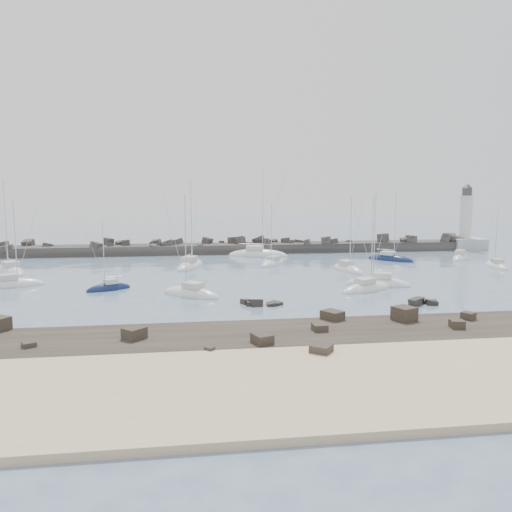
{
  "coord_description": "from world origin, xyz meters",
  "views": [
    {
      "loc": [
        -11.98,
        -61.57,
        12.53
      ],
      "look_at": [
        -1.87,
        12.0,
        2.69
      ],
      "focal_mm": 35.0,
      "sensor_mm": 36.0,
      "label": 1
    }
  ],
  "objects_px": {
    "sailboat_8": "(390,260)",
    "sailboat_10": "(496,267)",
    "lighthouse": "(465,234)",
    "sailboat_1": "(10,272)",
    "sailboat_4": "(258,255)",
    "sailboat_9": "(379,284)",
    "sailboat_7": "(367,289)",
    "sailboat_0": "(13,285)",
    "sailboat_6": "(347,270)",
    "sailboat_12": "(460,258)",
    "sailboat_2": "(109,289)",
    "sailboat_5": "(191,294)",
    "sailboat_13": "(273,264)",
    "sailboat_3": "(190,266)"
  },
  "relations": [
    {
      "from": "sailboat_8",
      "to": "sailboat_10",
      "type": "xyz_separation_m",
      "value": [
        13.79,
        -10.31,
        0.0
      ]
    },
    {
      "from": "lighthouse",
      "to": "sailboat_1",
      "type": "xyz_separation_m",
      "value": [
        -86.03,
        -19.86,
        -2.95
      ]
    },
    {
      "from": "sailboat_4",
      "to": "sailboat_9",
      "type": "bearing_deg",
      "value": -69.56
    },
    {
      "from": "sailboat_4",
      "to": "sailboat_10",
      "type": "distance_m",
      "value": 41.37
    },
    {
      "from": "sailboat_1",
      "to": "sailboat_7",
      "type": "distance_m",
      "value": 53.41
    },
    {
      "from": "sailboat_0",
      "to": "sailboat_4",
      "type": "distance_m",
      "value": 44.25
    },
    {
      "from": "sailboat_6",
      "to": "sailboat_12",
      "type": "distance_m",
      "value": 26.76
    },
    {
      "from": "sailboat_2",
      "to": "sailboat_7",
      "type": "height_order",
      "value": "sailboat_7"
    },
    {
      "from": "sailboat_5",
      "to": "sailboat_6",
      "type": "distance_m",
      "value": 28.74
    },
    {
      "from": "sailboat_5",
      "to": "sailboat_2",
      "type": "bearing_deg",
      "value": 154.47
    },
    {
      "from": "sailboat_9",
      "to": "sailboat_12",
      "type": "relative_size",
      "value": 1.1
    },
    {
      "from": "lighthouse",
      "to": "sailboat_13",
      "type": "xyz_separation_m",
      "value": [
        -44.84,
        -17.6,
        -2.96
      ]
    },
    {
      "from": "sailboat_5",
      "to": "sailboat_3",
      "type": "bearing_deg",
      "value": 89.76
    },
    {
      "from": "sailboat_1",
      "to": "sailboat_8",
      "type": "distance_m",
      "value": 63.24
    },
    {
      "from": "sailboat_5",
      "to": "sailboat_6",
      "type": "xyz_separation_m",
      "value": [
        24.39,
        15.2,
        -0.0
      ]
    },
    {
      "from": "sailboat_4",
      "to": "sailboat_7",
      "type": "relative_size",
      "value": 1.37
    },
    {
      "from": "sailboat_2",
      "to": "sailboat_4",
      "type": "height_order",
      "value": "sailboat_4"
    },
    {
      "from": "sailboat_12",
      "to": "sailboat_4",
      "type": "bearing_deg",
      "value": 165.77
    },
    {
      "from": "sailboat_8",
      "to": "sailboat_0",
      "type": "bearing_deg",
      "value": -164.17
    },
    {
      "from": "sailboat_9",
      "to": "sailboat_7",
      "type": "bearing_deg",
      "value": -132.71
    },
    {
      "from": "sailboat_4",
      "to": "sailboat_8",
      "type": "relative_size",
      "value": 1.33
    },
    {
      "from": "sailboat_0",
      "to": "sailboat_8",
      "type": "distance_m",
      "value": 61.19
    },
    {
      "from": "sailboat_2",
      "to": "sailboat_10",
      "type": "distance_m",
      "value": 60.74
    },
    {
      "from": "sailboat_5",
      "to": "sailboat_7",
      "type": "bearing_deg",
      "value": 0.58
    },
    {
      "from": "sailboat_0",
      "to": "sailboat_12",
      "type": "height_order",
      "value": "sailboat_0"
    },
    {
      "from": "sailboat_8",
      "to": "sailboat_9",
      "type": "distance_m",
      "value": 25.11
    },
    {
      "from": "sailboat_7",
      "to": "sailboat_0",
      "type": "bearing_deg",
      "value": 169.08
    },
    {
      "from": "sailboat_1",
      "to": "sailboat_0",
      "type": "bearing_deg",
      "value": -70.47
    },
    {
      "from": "sailboat_7",
      "to": "sailboat_9",
      "type": "relative_size",
      "value": 0.97
    },
    {
      "from": "sailboat_10",
      "to": "sailboat_13",
      "type": "height_order",
      "value": "sailboat_13"
    },
    {
      "from": "sailboat_0",
      "to": "sailboat_6",
      "type": "relative_size",
      "value": 1.0
    },
    {
      "from": "sailboat_0",
      "to": "sailboat_13",
      "type": "distance_m",
      "value": 39.58
    },
    {
      "from": "sailboat_2",
      "to": "sailboat_12",
      "type": "xyz_separation_m",
      "value": [
        59.4,
        20.5,
        0.02
      ]
    },
    {
      "from": "lighthouse",
      "to": "sailboat_5",
      "type": "height_order",
      "value": "lighthouse"
    },
    {
      "from": "sailboat_3",
      "to": "sailboat_10",
      "type": "relative_size",
      "value": 1.39
    },
    {
      "from": "sailboat_7",
      "to": "sailboat_13",
      "type": "height_order",
      "value": "sailboat_7"
    },
    {
      "from": "sailboat_1",
      "to": "sailboat_4",
      "type": "bearing_deg",
      "value": 19.02
    },
    {
      "from": "lighthouse",
      "to": "sailboat_8",
      "type": "xyz_separation_m",
      "value": [
        -22.97,
        -14.95,
        -2.96
      ]
    },
    {
      "from": "sailboat_4",
      "to": "sailboat_3",
      "type": "bearing_deg",
      "value": -135.99
    },
    {
      "from": "sailboat_0",
      "to": "sailboat_10",
      "type": "relative_size",
      "value": 1.14
    },
    {
      "from": "sailboat_2",
      "to": "sailboat_7",
      "type": "bearing_deg",
      "value": -8.25
    },
    {
      "from": "sailboat_6",
      "to": "sailboat_13",
      "type": "relative_size",
      "value": 1.08
    },
    {
      "from": "sailboat_4",
      "to": "sailboat_12",
      "type": "relative_size",
      "value": 1.47
    },
    {
      "from": "sailboat_5",
      "to": "sailboat_12",
      "type": "height_order",
      "value": "sailboat_5"
    },
    {
      "from": "sailboat_6",
      "to": "sailboat_1",
      "type": "bearing_deg",
      "value": 173.91
    },
    {
      "from": "sailboat_1",
      "to": "sailboat_8",
      "type": "bearing_deg",
      "value": 4.45
    },
    {
      "from": "sailboat_3",
      "to": "sailboat_13",
      "type": "height_order",
      "value": "sailboat_3"
    },
    {
      "from": "lighthouse",
      "to": "sailboat_3",
      "type": "bearing_deg",
      "value": -162.57
    },
    {
      "from": "sailboat_5",
      "to": "sailboat_13",
      "type": "distance_m",
      "value": 26.86
    },
    {
      "from": "sailboat_7",
      "to": "sailboat_12",
      "type": "distance_m",
      "value": 36.99
    }
  ]
}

